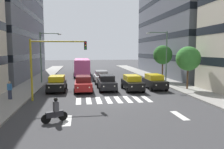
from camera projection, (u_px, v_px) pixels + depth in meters
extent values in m
plane|color=#38383A|center=(113.00, 100.00, 20.05)|extent=(180.00, 180.00, 0.00)
cube|color=gray|center=(207.00, 96.00, 21.36)|extent=(3.18, 90.00, 0.15)
cube|color=gray|center=(7.00, 102.00, 18.72)|extent=(3.18, 90.00, 0.15)
cube|color=slate|center=(184.00, 1.00, 39.87)|extent=(10.40, 24.39, 27.24)
cube|color=black|center=(182.00, 57.00, 40.97)|extent=(10.44, 24.43, 0.90)
cube|color=black|center=(183.00, 38.00, 40.60)|extent=(10.44, 24.43, 0.90)
cube|color=black|center=(184.00, 20.00, 40.24)|extent=(10.44, 24.43, 0.90)
cube|color=black|center=(184.00, 1.00, 39.87)|extent=(10.44, 24.43, 0.90)
cube|color=black|center=(2.00, 57.00, 36.77)|extent=(10.44, 23.61, 0.90)
cube|color=black|center=(1.00, 35.00, 36.39)|extent=(10.44, 23.61, 0.90)
cube|color=silver|center=(146.00, 99.00, 20.50)|extent=(0.45, 2.80, 0.01)
cube|color=silver|center=(137.00, 99.00, 20.37)|extent=(0.45, 2.80, 0.01)
cube|color=silver|center=(128.00, 99.00, 20.24)|extent=(0.45, 2.80, 0.01)
cube|color=silver|center=(118.00, 100.00, 20.11)|extent=(0.45, 2.80, 0.01)
cube|color=silver|center=(108.00, 100.00, 19.98)|extent=(0.45, 2.80, 0.01)
cube|color=silver|center=(99.00, 100.00, 19.85)|extent=(0.45, 2.80, 0.01)
cube|color=silver|center=(89.00, 101.00, 19.72)|extent=(0.45, 2.80, 0.01)
cube|color=silver|center=(79.00, 101.00, 19.59)|extent=(0.45, 2.80, 0.01)
cube|color=silver|center=(179.00, 115.00, 15.18)|extent=(0.50, 2.20, 0.01)
cube|color=silver|center=(67.00, 120.00, 14.09)|extent=(0.50, 2.20, 0.01)
cube|color=black|center=(154.00, 83.00, 25.70)|extent=(1.80, 4.40, 0.80)
cube|color=yellow|center=(154.00, 77.00, 25.82)|extent=(1.58, 2.46, 0.60)
cylinder|color=black|center=(166.00, 88.00, 24.44)|extent=(0.22, 0.64, 0.64)
cylinder|color=black|center=(151.00, 89.00, 24.19)|extent=(0.22, 0.64, 0.64)
cylinder|color=black|center=(157.00, 84.00, 27.30)|extent=(0.22, 0.64, 0.64)
cylinder|color=black|center=(144.00, 85.00, 27.04)|extent=(0.22, 0.64, 0.64)
sphere|color=white|center=(166.00, 85.00, 23.66)|extent=(0.18, 0.18, 0.18)
sphere|color=white|center=(156.00, 85.00, 23.49)|extent=(0.18, 0.18, 0.18)
cube|color=black|center=(132.00, 84.00, 24.73)|extent=(1.80, 4.40, 0.80)
cube|color=yellow|center=(132.00, 78.00, 24.85)|extent=(1.58, 2.46, 0.60)
cylinder|color=black|center=(144.00, 90.00, 23.47)|extent=(0.22, 0.64, 0.64)
cylinder|color=black|center=(127.00, 90.00, 23.21)|extent=(0.22, 0.64, 0.64)
cylinder|color=black|center=(137.00, 85.00, 26.33)|extent=(0.22, 0.64, 0.64)
cylinder|color=black|center=(122.00, 86.00, 26.07)|extent=(0.22, 0.64, 0.64)
sphere|color=white|center=(143.00, 86.00, 22.69)|extent=(0.18, 0.18, 0.18)
sphere|color=white|center=(132.00, 87.00, 22.52)|extent=(0.18, 0.18, 0.18)
cube|color=black|center=(107.00, 84.00, 24.89)|extent=(1.80, 4.40, 0.80)
cube|color=black|center=(106.00, 78.00, 25.01)|extent=(1.58, 2.46, 0.60)
cylinder|color=black|center=(117.00, 89.00, 23.63)|extent=(0.22, 0.64, 0.64)
cylinder|color=black|center=(100.00, 90.00, 23.38)|extent=(0.22, 0.64, 0.64)
cylinder|color=black|center=(113.00, 85.00, 26.49)|extent=(0.22, 0.64, 0.64)
cylinder|color=black|center=(98.00, 86.00, 26.23)|extent=(0.22, 0.64, 0.64)
sphere|color=white|center=(115.00, 86.00, 22.85)|extent=(0.18, 0.18, 0.18)
sphere|color=white|center=(104.00, 86.00, 22.68)|extent=(0.18, 0.18, 0.18)
cube|color=maroon|center=(83.00, 85.00, 24.08)|extent=(1.80, 4.40, 0.80)
cube|color=maroon|center=(83.00, 79.00, 24.20)|extent=(1.58, 2.46, 0.60)
cylinder|color=black|center=(92.00, 91.00, 22.82)|extent=(0.22, 0.64, 0.64)
cylinder|color=black|center=(75.00, 91.00, 22.57)|extent=(0.22, 0.64, 0.64)
cylinder|color=black|center=(91.00, 86.00, 25.68)|extent=(0.22, 0.64, 0.64)
cylinder|color=black|center=(75.00, 87.00, 25.42)|extent=(0.22, 0.64, 0.64)
sphere|color=white|center=(89.00, 87.00, 22.04)|extent=(0.18, 0.18, 0.18)
sphere|color=white|center=(78.00, 88.00, 21.87)|extent=(0.18, 0.18, 0.18)
cube|color=black|center=(57.00, 85.00, 24.19)|extent=(1.80, 4.40, 0.80)
cube|color=yellow|center=(57.00, 78.00, 24.32)|extent=(1.58, 2.46, 0.60)
cylinder|color=black|center=(64.00, 91.00, 22.94)|extent=(0.22, 0.64, 0.64)
cylinder|color=black|center=(47.00, 91.00, 22.68)|extent=(0.22, 0.64, 0.64)
cylinder|color=black|center=(66.00, 86.00, 25.79)|extent=(0.22, 0.64, 0.64)
cylinder|color=black|center=(51.00, 87.00, 25.54)|extent=(0.22, 0.64, 0.64)
sphere|color=white|center=(61.00, 87.00, 22.15)|extent=(0.18, 0.18, 0.18)
sphere|color=white|center=(49.00, 87.00, 21.99)|extent=(0.18, 0.18, 0.18)
cube|color=silver|center=(101.00, 78.00, 30.46)|extent=(1.80, 4.40, 0.80)
cube|color=gray|center=(101.00, 73.00, 30.58)|extent=(1.58, 2.46, 0.60)
cylinder|color=black|center=(109.00, 82.00, 29.20)|extent=(0.22, 0.64, 0.64)
cylinder|color=black|center=(96.00, 82.00, 28.95)|extent=(0.22, 0.64, 0.64)
cylinder|color=black|center=(107.00, 79.00, 32.06)|extent=(0.22, 0.64, 0.64)
cylinder|color=black|center=(94.00, 80.00, 31.80)|extent=(0.22, 0.64, 0.64)
sphere|color=white|center=(107.00, 79.00, 28.42)|extent=(0.18, 0.18, 0.18)
sphere|color=white|center=(99.00, 79.00, 28.26)|extent=(0.18, 0.18, 0.18)
cube|color=#DB5193|center=(82.00, 66.00, 39.11)|extent=(2.50, 10.50, 2.50)
cube|color=black|center=(82.00, 63.00, 39.06)|extent=(2.52, 9.87, 0.80)
cylinder|color=black|center=(90.00, 75.00, 35.81)|extent=(0.28, 1.00, 1.00)
cylinder|color=black|center=(75.00, 75.00, 35.45)|extent=(0.28, 1.00, 1.00)
cylinder|color=black|center=(88.00, 71.00, 42.53)|extent=(0.28, 1.00, 1.00)
cylinder|color=black|center=(75.00, 72.00, 42.17)|extent=(0.28, 1.00, 1.00)
cylinder|color=black|center=(46.00, 119.00, 13.42)|extent=(0.58, 0.36, 0.60)
cylinder|color=black|center=(63.00, 116.00, 14.04)|extent=(0.58, 0.36, 0.60)
cube|color=#232328|center=(55.00, 114.00, 13.71)|extent=(1.09, 0.70, 0.36)
cube|color=#4C4C51|center=(56.00, 106.00, 13.71)|extent=(0.41, 0.45, 0.64)
sphere|color=black|center=(56.00, 100.00, 13.66)|extent=(0.26, 0.26, 0.26)
cylinder|color=#AD991E|center=(31.00, 70.00, 19.34)|extent=(0.18, 0.18, 5.50)
cylinder|color=#AD991E|center=(58.00, 41.00, 19.40)|extent=(4.79, 0.12, 0.12)
cube|color=black|center=(85.00, 46.00, 19.78)|extent=(0.24, 0.28, 0.76)
sphere|color=red|center=(85.00, 43.00, 19.61)|extent=(0.14, 0.14, 0.14)
sphere|color=orange|center=(85.00, 45.00, 19.64)|extent=(0.14, 0.14, 0.14)
sphere|color=green|center=(85.00, 48.00, 19.66)|extent=(0.14, 0.14, 0.14)
cylinder|color=#4C6B56|center=(166.00, 58.00, 28.66)|extent=(0.16, 0.16, 6.83)
cylinder|color=#4C6B56|center=(158.00, 32.00, 28.13)|extent=(2.56, 0.10, 0.10)
ellipsoid|color=#B7BCC1|center=(148.00, 33.00, 27.96)|extent=(0.56, 0.28, 0.20)
cylinder|color=#4C6B56|center=(41.00, 58.00, 29.74)|extent=(0.16, 0.16, 6.83)
cylinder|color=#4C6B56|center=(50.00, 33.00, 29.57)|extent=(2.55, 0.10, 0.10)
ellipsoid|color=#B7BCC1|center=(59.00, 34.00, 29.77)|extent=(0.56, 0.28, 0.20)
cylinder|color=#513823|center=(187.00, 77.00, 24.90)|extent=(0.20, 0.20, 2.63)
sphere|color=#387F33|center=(188.00, 59.00, 24.67)|extent=(2.74, 2.74, 2.74)
cylinder|color=#513823|center=(162.00, 70.00, 32.03)|extent=(0.20, 0.20, 2.92)
sphere|color=#2D6B28|center=(163.00, 55.00, 31.78)|extent=(2.76, 2.76, 2.76)
cube|color=#2D3347|center=(10.00, 95.00, 19.56)|extent=(0.28, 0.20, 0.84)
cube|color=#3370B2|center=(10.00, 87.00, 19.49)|extent=(0.36, 0.24, 0.56)
sphere|color=tan|center=(9.00, 82.00, 19.45)|extent=(0.22, 0.22, 0.22)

